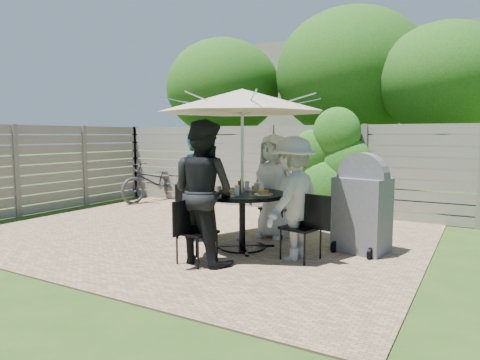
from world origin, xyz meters
The scene contains 23 objects.
backyard_envelope centered at (0.09, 10.29, 2.61)m, with size 60.00×60.00×5.00m.
patio_table centered at (1.08, -0.19, 0.57)m, with size 1.39×1.39×0.82m.
umbrella centered at (1.08, -0.19, 2.11)m, with size 2.62×2.62×2.27m.
chair_back centered at (1.20, 0.77, 0.29)m, with size 0.50×0.71×0.96m.
person_back centered at (1.18, 0.63, 0.82)m, with size 0.80×0.52×1.64m, color silver.
chair_left centered at (0.12, -0.07, 0.26)m, with size 0.64×0.47×0.85m.
person_left centered at (0.25, -0.09, 0.84)m, with size 0.62×0.40×1.69m, color #2972B3.
chair_front centered at (0.96, -1.15, 0.26)m, with size 0.46×0.64×0.86m.
person_front centered at (0.97, -1.02, 0.91)m, with size 0.89×0.69×1.83m, color black.
chair_right centered at (2.03, -0.31, 0.27)m, with size 0.68×0.51×0.89m.
person_right centered at (1.90, -0.30, 0.81)m, with size 1.05×0.60×1.62m, color #A0A09C.
plate_back centered at (1.12, 0.16, 0.84)m, with size 0.26×0.26×0.06m.
plate_left centered at (0.72, -0.15, 0.84)m, with size 0.26×0.26×0.06m.
plate_front centered at (1.03, -0.55, 0.84)m, with size 0.26×0.26×0.06m.
plate_right centered at (1.43, -0.24, 0.84)m, with size 0.26×0.26×0.06m.
glass_back centered at (1.01, 0.08, 0.89)m, with size 0.07×0.07×0.14m, color silver.
glass_left centered at (0.81, -0.26, 0.89)m, with size 0.07×0.07×0.14m, color silver.
glass_front centered at (1.15, -0.46, 0.89)m, with size 0.07×0.07×0.14m, color silver.
glass_right centered at (1.35, -0.12, 0.89)m, with size 0.07×0.07×0.14m, color silver.
syrup_jug centered at (1.02, -0.14, 0.90)m, with size 0.09×0.09×0.16m, color #59280C.
coffee_cup centered at (1.20, 0.01, 0.88)m, with size 0.08×0.08×0.12m, color #C6B293.
bicycle centered at (-3.00, 2.60, 0.51)m, with size 0.67×1.93×1.01m, color #333338.
bbq_grill centered at (2.61, 0.47, 0.64)m, with size 0.77×0.65×1.40m.
Camera 1 is at (4.05, -5.43, 1.63)m, focal length 32.00 mm.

